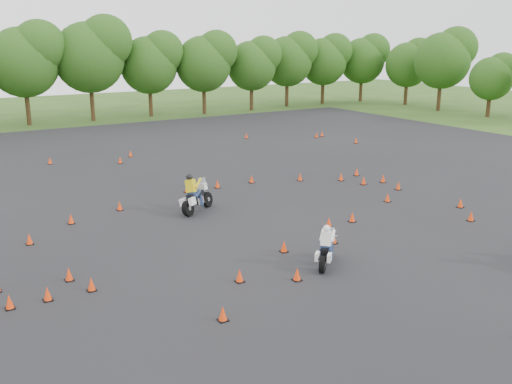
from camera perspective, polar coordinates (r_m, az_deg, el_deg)
The scene contains 6 objects.
ground at distance 24.16m, azimuth 4.99°, elevation -4.87°, with size 140.00×140.00×0.00m, color #2D5119.
asphalt_pad at distance 28.94m, azimuth -2.07°, elevation -1.40°, with size 62.00×62.00×0.00m, color black.
treeline at distance 55.67m, azimuth -16.25°, elevation 10.88°, with size 86.68×32.47×11.02m.
traffic_cones at distance 29.02m, azimuth -1.63°, elevation -0.89°, with size 36.65×33.05×0.45m.
rider_yellow at distance 27.86m, azimuth -5.75°, elevation -0.06°, with size 2.51×0.77×1.93m, color gold, non-canonical shape.
rider_white at distance 21.45m, azimuth 7.07°, elevation -5.23°, with size 2.12×0.65×1.64m, color white, non-canonical shape.
Camera 1 is at (-13.60, -18.17, 8.27)m, focal length 40.00 mm.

